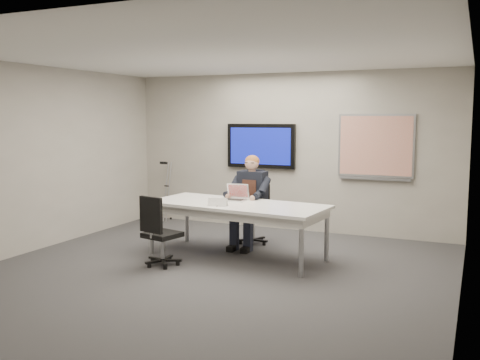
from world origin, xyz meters
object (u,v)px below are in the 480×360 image
at_px(office_chair_near, 160,244).
at_px(seated_person, 248,210).
at_px(conference_table, 237,209).
at_px(laptop, 236,196).
at_px(office_chair_far, 254,225).

distance_m(office_chair_near, seated_person, 1.65).
bearing_deg(seated_person, conference_table, -79.21).
relative_size(conference_table, seated_person, 1.87).
bearing_deg(laptop, conference_table, -66.73).
distance_m(office_chair_far, seated_person, 0.38).
distance_m(conference_table, office_chair_far, 0.99).
distance_m(office_chair_far, office_chair_near, 1.86).
distance_m(office_chair_far, laptop, 0.85).
bearing_deg(seated_person, laptop, -92.93).
bearing_deg(conference_table, laptop, 123.51).
xyz_separation_m(conference_table, office_chair_far, (-0.10, 0.90, -0.41)).
relative_size(conference_table, office_chair_near, 2.74).
bearing_deg(laptop, seated_person, 80.95).
bearing_deg(office_chair_far, seated_person, -85.67).
height_order(office_chair_near, laptop, laptop).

